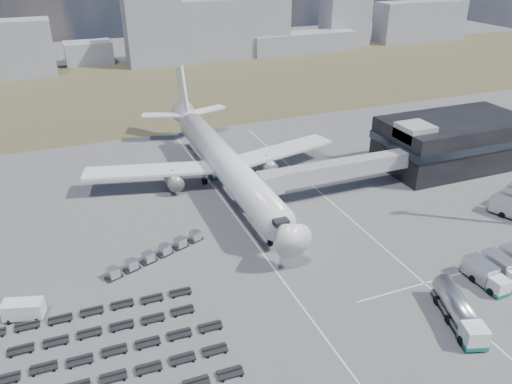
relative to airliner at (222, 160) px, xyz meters
name	(u,v)px	position (x,y,z in m)	size (l,w,h in m)	color
ground	(295,277)	(0.00, -32.38, -5.29)	(420.00, 420.00, 0.00)	#565659
grass_strip	(147,88)	(0.00, 77.62, -5.29)	(420.00, 90.00, 0.01)	brown
lane_markings	(344,252)	(9.77, -29.38, -5.29)	(47.12, 110.00, 0.01)	silver
terminal	(452,141)	(47.77, -8.41, -0.04)	(30.40, 16.40, 11.00)	black
jet_bridge	(326,172)	(15.90, -11.95, -0.24)	(30.30, 3.80, 7.05)	#939399
airliner	(222,160)	(0.00, 0.00, 0.00)	(51.59, 64.53, 17.62)	white
skyline	(139,38)	(5.02, 115.34, 4.27)	(317.56, 24.79, 24.65)	gray
fuel_tanker	(459,311)	(14.57, -48.28, -3.54)	(5.96, 11.15, 3.50)	white
pushback_tug	(296,239)	(4.00, -24.38, -4.53)	(3.41, 1.92, 1.52)	white
utility_van	(24,310)	(-35.31, -27.48, -4.03)	(4.82, 2.18, 2.53)	white
catering_truck	(215,167)	(0.12, 5.42, -3.79)	(3.03, 6.54, 2.93)	white
service_trucks_near	(504,269)	(26.87, -43.48, -3.78)	(9.26, 7.07, 2.78)	white
uld_row	(157,253)	(-17.18, -20.51, -4.38)	(16.04, 7.55, 1.52)	black
baggage_dollies	(94,371)	(-28.22, -39.97, -4.95)	(30.76, 22.01, 0.69)	black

